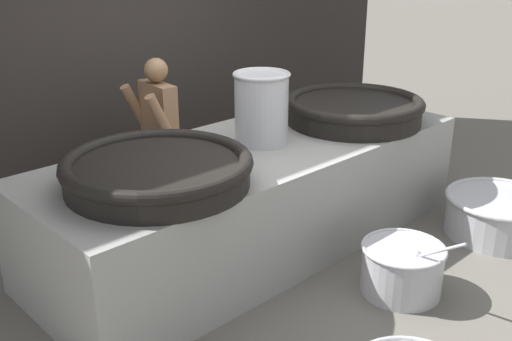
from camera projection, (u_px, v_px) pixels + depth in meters
name	position (u px, v px, depth m)	size (l,w,h in m)	color
ground_plane	(256.00, 241.00, 5.35)	(60.00, 60.00, 0.00)	#666059
hearth_platform	(256.00, 195.00, 5.19)	(3.92, 1.47, 0.91)	gray
giant_wok_near	(158.00, 170.00, 4.16)	(1.34, 1.34, 0.22)	black
giant_wok_far	(354.00, 109.00, 5.60)	(1.30, 1.30, 0.25)	black
stock_pot	(261.00, 107.00, 4.98)	(0.48, 0.48, 0.60)	#B7B7BC
cook	(159.00, 135.00, 5.53)	(0.38, 0.58, 1.55)	#8C6647
prep_bowl_vegetables	(402.00, 267.00, 4.52)	(0.64, 0.83, 0.63)	#B7B7BC
prep_bowl_extra	(499.00, 213.00, 5.41)	(0.97, 0.97, 0.38)	#B7B7BC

